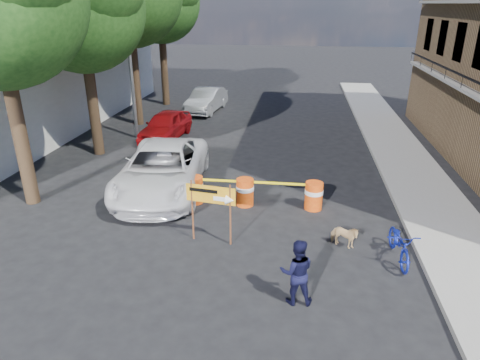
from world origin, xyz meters
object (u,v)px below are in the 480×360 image
(sedan_silver, at_px, (206,100))
(barrel_far_left, at_px, (141,187))
(detour_sign, at_px, (217,200))
(suv_white, at_px, (162,169))
(barrel_mid_left, at_px, (194,189))
(dog, at_px, (344,236))
(pedestrian, at_px, (297,272))
(bicycle, at_px, (402,229))
(barrel_far_right, at_px, (314,195))
(barrel_mid_right, at_px, (245,192))
(sedan_red, at_px, (166,125))

(sedan_silver, bearing_deg, barrel_far_left, -80.70)
(barrel_far_left, xyz_separation_m, detour_sign, (3.01, -2.35, 0.82))
(suv_white, bearing_deg, barrel_mid_left, -36.48)
(dog, relative_size, sedan_silver, 0.19)
(pedestrian, height_order, bicycle, bicycle)
(pedestrian, relative_size, bicycle, 0.86)
(suv_white, bearing_deg, pedestrian, -54.91)
(barrel_far_right, bearing_deg, dog, -71.28)
(barrel_far_left, xyz_separation_m, dog, (6.40, -2.11, -0.14))
(barrel_far_left, xyz_separation_m, barrel_mid_right, (3.45, 0.11, 0.00))
(barrel_mid_right, xyz_separation_m, pedestrian, (1.72, -4.70, 0.29))
(barrel_far_left, height_order, barrel_mid_right, same)
(barrel_far_left, relative_size, barrel_mid_right, 1.00)
(barrel_far_left, distance_m, sedan_red, 7.05)
(barrel_far_right, xyz_separation_m, sedan_red, (-6.91, 6.80, 0.19))
(pedestrian, height_order, suv_white, suv_white)
(barrel_far_left, bearing_deg, sedan_red, 100.35)
(barrel_far_left, distance_m, bicycle, 8.16)
(barrel_far_left, bearing_deg, barrel_mid_left, 2.80)
(barrel_far_left, bearing_deg, barrel_mid_right, 1.90)
(pedestrian, xyz_separation_m, sedan_silver, (-5.67, 17.33, -0.07))
(barrel_mid_left, bearing_deg, bicycle, -23.88)
(detour_sign, height_order, dog, detour_sign)
(detour_sign, distance_m, pedestrian, 3.15)
(barrel_mid_right, bearing_deg, barrel_mid_left, -179.07)
(barrel_mid_right, xyz_separation_m, bicycle, (4.29, -2.66, 0.42))
(pedestrian, distance_m, sedan_red, 13.19)
(detour_sign, bearing_deg, barrel_mid_right, 88.16)
(pedestrian, bearing_deg, sedan_silver, -77.31)
(barrel_far_left, xyz_separation_m, sedan_silver, (-0.50, 12.74, 0.23))
(barrel_far_right, relative_size, sedan_silver, 0.21)
(dog, distance_m, suv_white, 6.66)
(pedestrian, bearing_deg, barrel_far_left, -47.02)
(barrel_mid_left, distance_m, dog, 5.12)
(sedan_silver, bearing_deg, barrel_mid_right, -65.58)
(barrel_mid_left, distance_m, barrel_far_right, 3.86)
(pedestrian, relative_size, sedan_silver, 0.36)
(detour_sign, bearing_deg, barrel_far_right, 51.53)
(barrel_far_right, height_order, suv_white, suv_white)
(barrel_mid_left, distance_m, detour_sign, 2.84)
(dog, bearing_deg, sedan_red, 64.79)
(barrel_mid_left, distance_m, bicycle, 6.52)
(barrel_mid_left, bearing_deg, barrel_mid_right, 0.93)
(suv_white, xyz_separation_m, sedan_silver, (-0.97, 11.87, -0.11))
(detour_sign, distance_m, dog, 3.53)
(sedan_red, bearing_deg, bicycle, -40.45)
(pedestrian, xyz_separation_m, bicycle, (2.57, 2.04, 0.12))
(barrel_mid_right, xyz_separation_m, sedan_silver, (-3.95, 12.63, 0.23))
(dog, bearing_deg, suv_white, 87.74)
(barrel_mid_right, height_order, bicycle, bicycle)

